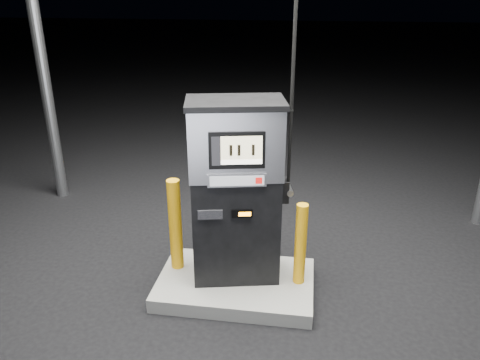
# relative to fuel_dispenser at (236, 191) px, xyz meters

# --- Properties ---
(ground) EXTENTS (80.00, 80.00, 0.00)m
(ground) POSITION_rel_fuel_dispenser_xyz_m (0.01, -0.10, -1.10)
(ground) COLOR black
(ground) RESTS_ON ground
(pump_island) EXTENTS (1.60, 1.00, 0.15)m
(pump_island) POSITION_rel_fuel_dispenser_xyz_m (0.01, -0.10, -1.03)
(pump_island) COLOR slate
(pump_island) RESTS_ON ground
(fuel_dispenser) EXTENTS (1.07, 0.73, 3.85)m
(fuel_dispenser) POSITION_rel_fuel_dispenser_xyz_m (0.00, 0.00, 0.00)
(fuel_dispenser) COLOR black
(fuel_dispenser) RESTS_ON pump_island
(bollard_left) EXTENTS (0.18, 0.18, 1.01)m
(bollard_left) POSITION_rel_fuel_dispenser_xyz_m (-0.65, 0.03, -0.45)
(bollard_left) COLOR #F6A70D
(bollard_left) RESTS_ON pump_island
(bollard_right) EXTENTS (0.15, 0.15, 0.87)m
(bollard_right) POSITION_rel_fuel_dispenser_xyz_m (0.66, -0.05, -0.52)
(bollard_right) COLOR #F6A70D
(bollard_right) RESTS_ON pump_island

